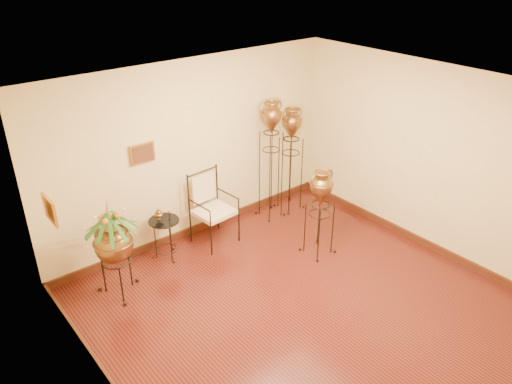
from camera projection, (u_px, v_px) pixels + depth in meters
ground at (304, 309)px, 6.45m from camera, size 5.00×5.00×0.00m
room_shell at (310, 189)px, 5.66m from camera, size 5.02×5.02×2.81m
amphora_tall at (271, 159)px, 8.17m from camera, size 0.50×0.50×2.04m
amphora_mid at (291, 159)px, 8.47m from camera, size 0.50×0.50×1.84m
amphora_short at (320, 213)px, 7.32m from camera, size 0.46×0.46×1.37m
planter_urn at (113, 240)px, 6.38m from camera, size 0.84×0.84×1.48m
armchair at (214, 209)px, 7.63m from camera, size 0.68×0.64×1.14m
side_table at (165, 238)px, 7.35m from camera, size 0.51×0.51×0.81m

